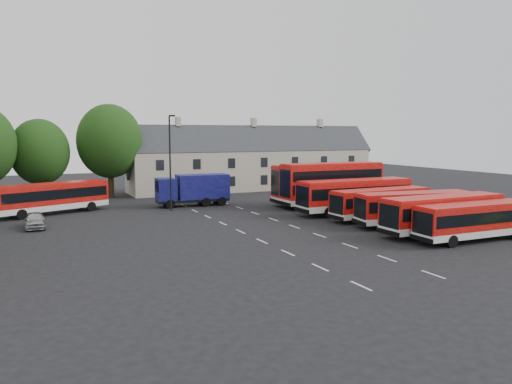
# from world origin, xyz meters

# --- Properties ---
(ground) EXTENTS (140.00, 140.00, 0.00)m
(ground) POSITION_xyz_m (0.00, 0.00, 0.00)
(ground) COLOR black
(ground) RESTS_ON ground
(lane_markings) EXTENTS (5.15, 33.80, 0.01)m
(lane_markings) POSITION_xyz_m (2.50, 2.00, 0.01)
(lane_markings) COLOR beige
(lane_markings) RESTS_ON ground
(terrace_houses) EXTENTS (35.70, 7.13, 10.06)m
(terrace_houses) POSITION_xyz_m (14.00, 30.00, 3.86)
(terrace_houses) COLOR beige
(terrace_houses) RESTS_ON ground
(bus_row_a) EXTENTS (9.97, 2.46, 2.81)m
(bus_row_a) POSITION_xyz_m (14.31, -8.52, 1.69)
(bus_row_a) COLOR silver
(bus_row_a) RESTS_ON ground
(bus_row_b) EXTENTS (10.90, 2.69, 3.07)m
(bus_row_b) POSITION_xyz_m (13.98, -5.75, 1.85)
(bus_row_b) COLOR silver
(bus_row_b) RESTS_ON ground
(bus_row_c) EXTENTS (10.65, 3.90, 2.95)m
(bus_row_c) POSITION_xyz_m (14.40, -2.16, 1.77)
(bus_row_c) COLOR silver
(bus_row_c) RESTS_ON ground
(bus_row_d) EXTENTS (10.17, 2.77, 2.85)m
(bus_row_d) POSITION_xyz_m (13.95, 1.80, 1.71)
(bus_row_d) COLOR silver
(bus_row_d) RESTS_ON ground
(bus_row_e) EXTENTS (11.99, 2.81, 3.39)m
(bus_row_e) POSITION_xyz_m (13.87, 5.67, 2.04)
(bus_row_e) COLOR silver
(bus_row_e) RESTS_ON ground
(bus_dd_south) EXTENTS (11.61, 2.75, 4.76)m
(bus_dd_south) POSITION_xyz_m (14.40, 10.51, 2.71)
(bus_dd_south) COLOR silver
(bus_dd_south) RESTS_ON ground
(bus_dd_north) EXTENTS (11.02, 3.17, 4.47)m
(bus_dd_north) POSITION_xyz_m (14.19, 12.62, 2.54)
(bus_dd_north) COLOR silver
(bus_dd_north) RESTS_ON ground
(bus_north) EXTENTS (10.99, 6.32, 3.07)m
(bus_north) POSITION_xyz_m (-13.34, 18.02, 1.84)
(bus_north) COLOR silver
(bus_north) RESTS_ON ground
(box_truck) EXTENTS (7.95, 2.81, 3.43)m
(box_truck) POSITION_xyz_m (1.03, 17.47, 1.93)
(box_truck) COLOR black
(box_truck) RESTS_ON ground
(silver_car) EXTENTS (1.69, 4.01, 1.35)m
(silver_car) POSITION_xyz_m (-15.11, 10.66, 0.68)
(silver_car) COLOR #A9ABB0
(silver_car) RESTS_ON ground
(lamppost) EXTENTS (0.68, 0.28, 9.79)m
(lamppost) POSITION_xyz_m (-2.16, 15.13, 5.23)
(lamppost) COLOR black
(lamppost) RESTS_ON ground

